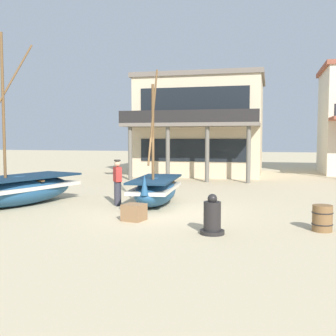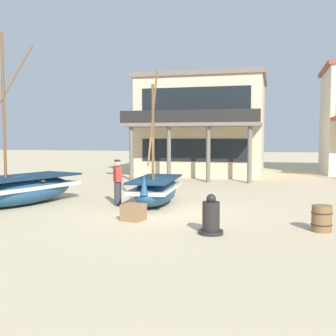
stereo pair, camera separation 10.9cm
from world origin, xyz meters
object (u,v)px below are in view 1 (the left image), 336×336
at_px(capstan_winch, 212,218).
at_px(harbor_building_main, 202,126).
at_px(wooden_barrel, 322,218).
at_px(fishing_boat_near_left, 19,189).
at_px(cargo_crate, 134,212).
at_px(fishing_boat_centre_large, 156,190).
at_px(fisherman_by_hull, 118,183).

bearing_deg(capstan_winch, harbor_building_main, 100.10).
distance_m(wooden_barrel, harbor_building_main, 17.77).
relative_size(fishing_boat_near_left, cargo_crate, 10.28).
bearing_deg(cargo_crate, wooden_barrel, -1.50).
bearing_deg(fishing_boat_centre_large, wooden_barrel, -29.22).
xyz_separation_m(fishing_boat_near_left, wooden_barrel, (10.33, -1.75, -0.25)).
distance_m(fisherman_by_hull, capstan_winch, 5.38).
xyz_separation_m(wooden_barrel, harbor_building_main, (-5.92, 16.49, 2.94)).
bearing_deg(fisherman_by_hull, cargo_crate, -59.09).
distance_m(fishing_boat_near_left, harbor_building_main, 15.62).
bearing_deg(wooden_barrel, capstan_winch, -159.96).
relative_size(fisherman_by_hull, capstan_winch, 1.61).
height_order(fishing_boat_near_left, fisherman_by_hull, fishing_boat_near_left).
bearing_deg(harbor_building_main, capstan_winch, -79.90).
bearing_deg(cargo_crate, capstan_winch, -24.75).
distance_m(capstan_winch, harbor_building_main, 18.02).
xyz_separation_m(fishing_boat_near_left, harbor_building_main, (4.41, 14.74, 2.69)).
distance_m(fishing_boat_centre_large, capstan_winch, 4.87).
xyz_separation_m(fishing_boat_near_left, capstan_winch, (7.53, -2.77, -0.18)).
xyz_separation_m(capstan_winch, wooden_barrel, (2.80, 1.02, -0.07)).
xyz_separation_m(wooden_barrel, cargo_crate, (-5.32, 0.14, -0.10)).
relative_size(capstan_winch, wooden_barrel, 1.49).
bearing_deg(fisherman_by_hull, wooden_barrel, -20.86).
xyz_separation_m(fisherman_by_hull, cargo_crate, (1.46, -2.44, -0.59)).
relative_size(capstan_winch, harbor_building_main, 0.11).
bearing_deg(fishing_boat_near_left, harbor_building_main, 73.36).
bearing_deg(harbor_building_main, fishing_boat_centre_large, -88.06).
bearing_deg(cargo_crate, fisherman_by_hull, 120.91).
height_order(fishing_boat_near_left, capstan_winch, fishing_boat_near_left).
relative_size(capstan_winch, cargo_crate, 1.75).
distance_m(fishing_boat_near_left, fisherman_by_hull, 3.65).
xyz_separation_m(fishing_boat_near_left, fisherman_by_hull, (3.55, 0.83, 0.23)).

